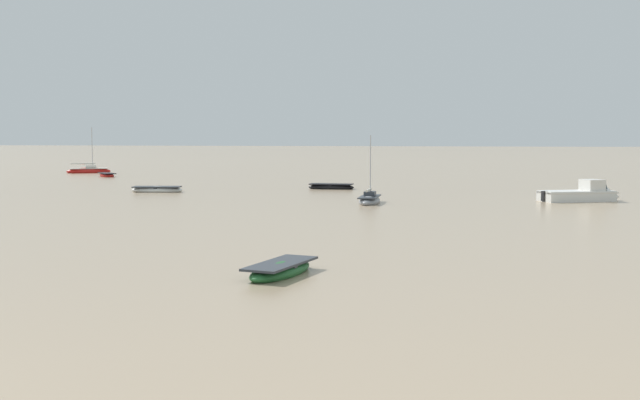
# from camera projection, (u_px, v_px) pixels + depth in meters

# --- Properties ---
(motorboat_moored_0) EXTENTS (7.09, 4.82, 2.56)m
(motorboat_moored_0) POSITION_uv_depth(u_px,v_px,m) (588.00, 196.00, 62.52)
(motorboat_moored_0) COLOR white
(motorboat_moored_0) RESTS_ON ground
(rowboat_moored_0) EXTENTS (3.85, 4.05, 0.66)m
(rowboat_moored_0) POSITION_uv_depth(u_px,v_px,m) (107.00, 175.00, 100.47)
(rowboat_moored_0) COLOR red
(rowboat_moored_0) RESTS_ON ground
(sailboat_moored_0) EXTENTS (6.15, 4.63, 6.75)m
(sailboat_moored_0) POSITION_uv_depth(u_px,v_px,m) (89.00, 171.00, 110.56)
(sailboat_moored_0) COLOR red
(sailboat_moored_0) RESTS_ON ground
(rowboat_moored_2) EXTENTS (4.94, 2.43, 0.75)m
(rowboat_moored_2) POSITION_uv_depth(u_px,v_px,m) (157.00, 190.00, 72.50)
(rowboat_moored_2) COLOR white
(rowboat_moored_2) RESTS_ON ground
(rowboat_moored_5) EXTENTS (2.27, 4.35, 0.65)m
(rowboat_moored_5) POSITION_uv_depth(u_px,v_px,m) (281.00, 270.00, 29.14)
(rowboat_moored_5) COLOR #23602D
(rowboat_moored_5) RESTS_ON ground
(sailboat_moored_1) EXTENTS (1.58, 4.92, 5.50)m
(sailboat_moored_1) POSITION_uv_depth(u_px,v_px,m) (370.00, 200.00, 60.41)
(sailboat_moored_1) COLOR gray
(sailboat_moored_1) RESTS_ON ground
(rowboat_moored_6) EXTENTS (4.62, 1.73, 0.72)m
(rowboat_moored_6) POSITION_uv_depth(u_px,v_px,m) (331.00, 187.00, 76.82)
(rowboat_moored_6) COLOR black
(rowboat_moored_6) RESTS_ON ground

